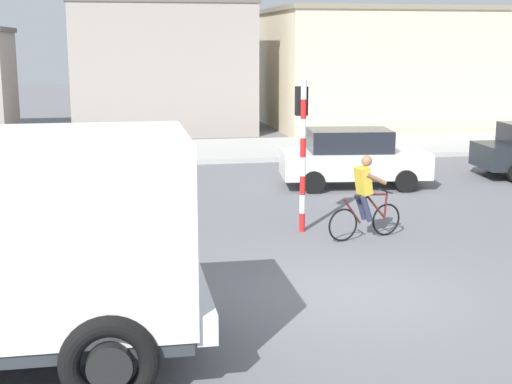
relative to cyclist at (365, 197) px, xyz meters
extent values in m
plane|color=slate|center=(-1.28, -3.16, -0.86)|extent=(120.00, 120.00, 0.00)
cube|color=#ADADA8|center=(-1.28, 12.21, -0.78)|extent=(80.00, 5.00, 0.16)
cube|color=silver|center=(-3.98, -5.02, -0.06)|extent=(0.26, 2.38, 0.36)
cube|color=black|center=(-4.13, -5.02, 1.43)|extent=(0.14, 2.13, 0.70)
torus|color=black|center=(-5.05, -3.73, -0.31)|extent=(1.10, 0.25, 1.10)
cylinder|color=black|center=(-5.05, -3.73, -0.31)|extent=(0.50, 0.31, 0.50)
torus|color=black|center=(-5.08, -6.29, -0.31)|extent=(1.10, 0.25, 1.10)
cylinder|color=black|center=(-5.08, -6.29, -0.31)|extent=(0.50, 0.31, 0.50)
torus|color=black|center=(0.52, 0.14, -0.52)|extent=(0.67, 0.21, 0.68)
torus|color=black|center=(-0.50, -0.13, -0.52)|extent=(0.67, 0.21, 0.68)
cylinder|color=#591E1E|center=(0.18, 0.05, 0.04)|extent=(0.59, 0.20, 0.09)
cylinder|color=#591E1E|center=(0.24, 0.06, -0.20)|extent=(0.50, 0.17, 0.57)
cylinder|color=#591E1E|center=(-0.30, -0.08, -0.25)|extent=(0.44, 0.15, 0.57)
cylinder|color=#591E1E|center=(0.50, 0.13, -0.23)|extent=(0.10, 0.07, 0.59)
cylinder|color=black|center=(0.47, 0.12, 0.09)|extent=(0.16, 0.49, 0.03)
cube|color=black|center=(-0.10, -0.03, 0.02)|extent=(0.26, 0.18, 0.06)
cube|color=gold|center=(-0.06, -0.01, 0.35)|extent=(0.37, 0.38, 0.59)
sphere|color=#9E7051|center=(0.01, 0.00, 0.75)|extent=(0.22, 0.22, 0.22)
cylinder|color=#2D334C|center=(-0.05, 0.09, -0.21)|extent=(0.32, 0.19, 0.57)
cylinder|color=#9E7051|center=(0.10, 0.19, 0.40)|extent=(0.50, 0.21, 0.29)
cylinder|color=#2D334C|center=(0.00, -0.10, -0.21)|extent=(0.32, 0.19, 0.57)
cylinder|color=#9E7051|center=(0.18, -0.12, 0.40)|extent=(0.50, 0.21, 0.29)
cylinder|color=red|center=(-1.11, 0.78, -0.66)|extent=(0.12, 0.12, 0.40)
cylinder|color=white|center=(-1.11, 0.78, -0.26)|extent=(0.12, 0.12, 0.40)
cylinder|color=red|center=(-1.11, 0.78, 0.14)|extent=(0.12, 0.12, 0.40)
cylinder|color=white|center=(-1.11, 0.78, 0.54)|extent=(0.12, 0.12, 0.40)
cylinder|color=red|center=(-1.11, 0.78, 0.94)|extent=(0.12, 0.12, 0.40)
cylinder|color=white|center=(-1.11, 0.78, 1.34)|extent=(0.12, 0.12, 0.40)
cylinder|color=red|center=(-1.11, 0.78, 1.74)|extent=(0.12, 0.12, 0.40)
cylinder|color=white|center=(-1.11, 0.78, 2.14)|extent=(0.12, 0.12, 0.40)
cube|color=black|center=(-1.11, 0.96, 1.89)|extent=(0.24, 0.20, 0.60)
sphere|color=orange|center=(-1.11, 1.08, 1.89)|extent=(0.14, 0.14, 0.14)
cylinder|color=black|center=(6.39, 6.58, -0.56)|extent=(0.61, 0.22, 0.60)
cylinder|color=black|center=(-6.47, 1.33, -0.56)|extent=(0.62, 0.29, 0.60)
cylinder|color=black|center=(-6.79, 3.00, -0.56)|extent=(0.62, 0.29, 0.60)
cube|color=white|center=(1.51, 5.25, -0.21)|extent=(4.18, 2.18, 0.70)
cube|color=black|center=(1.36, 5.27, 0.44)|extent=(2.36, 1.70, 0.60)
cylinder|color=black|center=(2.85, 5.94, -0.56)|extent=(0.62, 0.25, 0.60)
cylinder|color=black|center=(2.64, 4.25, -0.56)|extent=(0.62, 0.25, 0.60)
cylinder|color=black|center=(0.39, 6.24, -0.56)|extent=(0.62, 0.25, 0.60)
cylinder|color=black|center=(0.18, 4.56, -0.56)|extent=(0.62, 0.25, 0.60)
cube|color=#9E9389|center=(-2.83, 18.83, 1.88)|extent=(7.67, 5.11, 5.48)
cube|color=#5E5852|center=(-2.83, 18.83, 4.71)|extent=(7.82, 5.21, 0.20)
cube|color=beige|center=(7.34, 19.01, 1.75)|extent=(10.24, 7.91, 5.22)
cube|color=gray|center=(7.34, 19.01, 4.46)|extent=(10.44, 8.07, 0.20)
camera|label=1|loc=(-4.91, -13.85, 3.12)|focal=51.44mm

